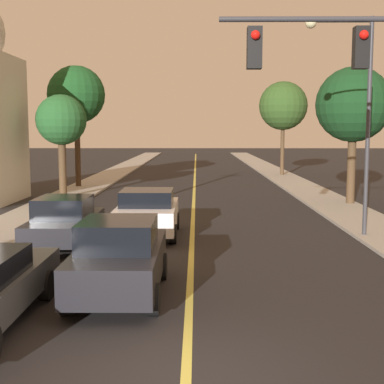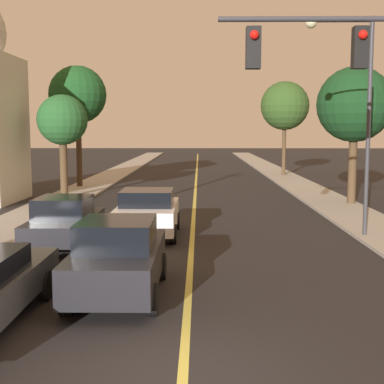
% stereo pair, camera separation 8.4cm
% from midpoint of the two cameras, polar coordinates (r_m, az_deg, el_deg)
% --- Properties ---
extents(ground_plane, '(200.00, 200.00, 0.00)m').
position_cam_midpoint_polar(ground_plane, '(8.14, -0.97, -19.46)').
color(ground_plane, black).
extents(road_surface, '(10.80, 80.00, 0.01)m').
position_cam_midpoint_polar(road_surface, '(43.46, 0.26, 1.89)').
color(road_surface, black).
rests_on(road_surface, ground).
extents(sidewalk_left, '(2.50, 80.00, 0.12)m').
position_cam_midpoint_polar(sidewalk_left, '(43.99, -8.44, 1.95)').
color(sidewalk_left, '#9E998E').
rests_on(sidewalk_left, ground).
extents(sidewalk_right, '(2.50, 80.00, 0.12)m').
position_cam_midpoint_polar(sidewalk_right, '(43.93, 8.97, 1.93)').
color(sidewalk_right, '#9E998E').
rests_on(sidewalk_right, ground).
extents(car_near_lane_front, '(1.89, 4.07, 1.70)m').
position_cam_midpoint_polar(car_near_lane_front, '(11.70, -7.95, -6.97)').
color(car_near_lane_front, black).
rests_on(car_near_lane_front, ground).
extents(car_near_lane_second, '(2.06, 4.01, 1.60)m').
position_cam_midpoint_polar(car_near_lane_second, '(18.12, -4.90, -2.21)').
color(car_near_lane_second, white).
rests_on(car_near_lane_second, ground).
extents(car_outer_lane_second, '(1.87, 4.01, 1.57)m').
position_cam_midpoint_polar(car_outer_lane_second, '(16.82, -13.56, -3.09)').
color(car_outer_lane_second, black).
rests_on(car_outer_lane_second, ground).
extents(traffic_signal_mast, '(5.25, 0.42, 6.10)m').
position_cam_midpoint_polar(traffic_signal_mast, '(12.60, 18.88, 10.49)').
color(traffic_signal_mast, '#333338').
rests_on(traffic_signal_mast, ground).
extents(streetlamp_right, '(2.20, 0.36, 7.07)m').
position_cam_midpoint_polar(streetlamp_right, '(18.34, 16.67, 9.83)').
color(streetlamp_right, '#333338').
rests_on(streetlamp_right, ground).
extents(tree_left_near, '(2.57, 2.57, 5.28)m').
position_cam_midpoint_polar(tree_left_near, '(28.34, -13.86, 7.36)').
color(tree_left_near, '#4C3823').
rests_on(tree_left_near, ground).
extents(tree_left_far, '(3.51, 3.51, 7.38)m').
position_cam_midpoint_polar(tree_left_far, '(33.92, -12.31, 10.05)').
color(tree_left_far, '#3D2B1C').
rests_on(tree_left_far, ground).
extents(tree_right_near, '(3.73, 3.73, 7.20)m').
position_cam_midpoint_polar(tree_right_near, '(42.24, 9.64, 9.03)').
color(tree_right_near, '#4C3823').
rests_on(tree_right_near, ground).
extents(tree_right_far, '(3.51, 3.51, 6.41)m').
position_cam_midpoint_polar(tree_right_far, '(26.41, 16.75, 8.86)').
color(tree_right_far, '#4C3823').
rests_on(tree_right_far, ground).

